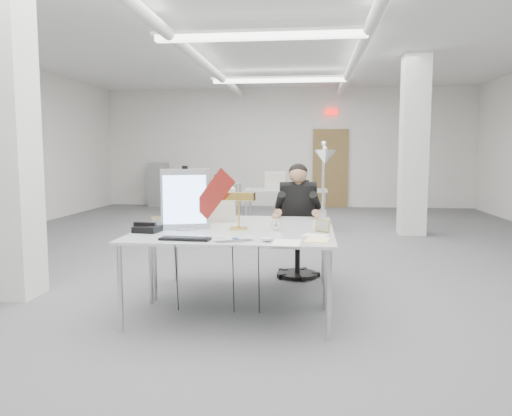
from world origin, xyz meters
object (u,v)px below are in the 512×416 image
at_px(monitor, 185,199).
at_px(laptop, 235,240).
at_px(desk_main, 230,237).
at_px(bankers_lamp, 239,212).
at_px(architect_lamp, 324,176).
at_px(beige_monitor, 217,204).
at_px(seated_person, 298,202).
at_px(desk_phone, 147,229).
at_px(office_chair, 298,237).

height_order(monitor, laptop, monitor).
bearing_deg(desk_main, bankers_lamp, 85.19).
bearing_deg(laptop, desk_main, 79.94).
distance_m(bankers_lamp, architect_lamp, 0.92).
bearing_deg(monitor, beige_monitor, 58.39).
distance_m(desk_main, seated_person, 1.67).
xyz_separation_m(seated_person, bankers_lamp, (-0.51, -1.22, 0.02)).
bearing_deg(seated_person, architect_lamp, -79.98).
height_order(bankers_lamp, desk_phone, bankers_lamp).
relative_size(beige_monitor, architect_lamp, 0.37).
distance_m(seated_person, desk_phone, 1.97).
height_order(seated_person, bankers_lamp, seated_person).
bearing_deg(seated_person, desk_phone, -138.79).
height_order(office_chair, laptop, office_chair).
bearing_deg(beige_monitor, monitor, -117.19).
bearing_deg(seated_person, bankers_lamp, -120.10).
xyz_separation_m(beige_monitor, architect_lamp, (1.10, -0.25, 0.32)).
distance_m(seated_person, laptop, 1.93).
height_order(monitor, bankers_lamp, monitor).
bearing_deg(seated_person, monitor, -135.33).
relative_size(office_chair, desk_phone, 4.44).
relative_size(seated_person, desk_phone, 4.46).
bearing_deg(bankers_lamp, laptop, -79.17).
height_order(desk_main, beige_monitor, beige_monitor).
bearing_deg(bankers_lamp, desk_phone, -156.90).
relative_size(laptop, bankers_lamp, 0.97).
xyz_separation_m(laptop, bankers_lamp, (-0.07, 0.66, 0.15)).
bearing_deg(bankers_lamp, architect_lamp, 28.89).
bearing_deg(laptop, seated_person, 49.35).
bearing_deg(laptop, bankers_lamp, 68.46).
distance_m(seated_person, beige_monitor, 1.04).
relative_size(laptop, desk_phone, 1.50).
relative_size(office_chair, seated_person, 1.00).
bearing_deg(office_chair, seated_person, -97.30).
bearing_deg(architect_lamp, desk_main, -142.48).
distance_m(office_chair, bankers_lamp, 1.44).
xyz_separation_m(laptop, desk_phone, (-0.86, 0.40, 0.01)).
bearing_deg(office_chair, desk_main, -115.81).
bearing_deg(desk_main, beige_monitor, 107.00).
xyz_separation_m(desk_main, bankers_lamp, (0.03, 0.35, 0.18)).
bearing_deg(laptop, architect_lamp, 27.08).
bearing_deg(office_chair, beige_monitor, -148.02).
distance_m(desk_phone, architect_lamp, 1.75).
xyz_separation_m(desk_main, seated_person, (0.54, 1.57, 0.16)).
relative_size(monitor, architect_lamp, 0.58).
xyz_separation_m(monitor, desk_phone, (-0.30, -0.19, -0.25)).
bearing_deg(beige_monitor, architect_lamp, -24.89).
xyz_separation_m(office_chair, architect_lamp, (0.27, -0.92, 0.77)).
height_order(office_chair, beige_monitor, beige_monitor).
distance_m(laptop, bankers_lamp, 0.68).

